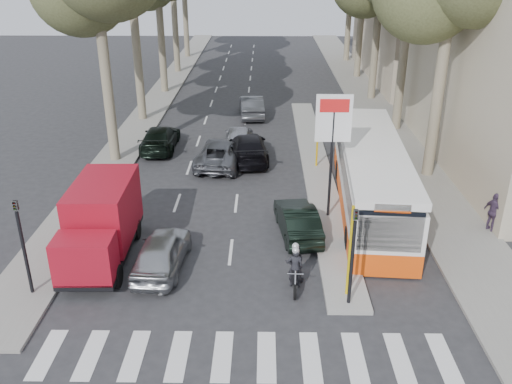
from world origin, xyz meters
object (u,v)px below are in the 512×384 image
city_bus (371,176)px  motorcycle (295,266)px  red_truck (101,221)px  dark_hatchback (297,220)px  silver_hatchback (162,252)px

city_bus → motorcycle: (-3.71, -6.22, -0.90)m
red_truck → motorcycle: size_ratio=2.87×
dark_hatchback → city_bus: bearing=-151.7°
dark_hatchback → city_bus: size_ratio=0.34×
silver_hatchback → city_bus: city_bus is taller
red_truck → motorcycle: bearing=-15.0°
silver_hatchback → motorcycle: size_ratio=2.13×
silver_hatchback → city_bus: (8.60, 5.24, 0.95)m
silver_hatchback → red_truck: red_truck is taller
silver_hatchback → red_truck: bearing=-14.9°
city_bus → motorcycle: bearing=-116.7°
red_truck → city_bus: (10.97, 4.44, 0.10)m
red_truck → dark_hatchback: bearing=13.2°
silver_hatchback → dark_hatchback: (5.18, 2.73, -0.03)m
red_truck → motorcycle: (7.25, -1.78, -0.80)m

